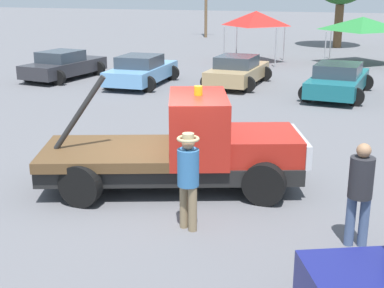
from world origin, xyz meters
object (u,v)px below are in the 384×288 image
Objects in this scene: parked_car_teal at (338,80)px; tow_truck at (186,148)px; person_near_truck at (360,188)px; parked_car_tan at (237,71)px; parked_car_skyblue at (141,71)px; person_at_hood at (188,174)px; canopy_tent_green at (363,24)px; canopy_tent_red at (256,18)px; parked_car_charcoal at (64,65)px.

tow_truck is at bearing 172.86° from parked_car_teal.
person_near_truck is 15.18m from parked_car_tan.
parked_car_skyblue is 0.93× the size of parked_car_teal.
person_near_truck is 2.95m from person_at_hood.
person_at_hood is 0.50× the size of canopy_tent_green.
person_at_hood is 13.52m from parked_car_teal.
person_near_truck is 13.16m from parked_car_teal.
canopy_tent_red reaches higher than person_near_truck.
canopy_tent_red is (-3.42, 21.85, 1.40)m from person_at_hood.
parked_car_charcoal is 16.33m from canopy_tent_green.
parked_car_tan is at bearing -74.79° from parked_car_skyblue.
parked_car_skyblue is (4.14, -0.33, 0.00)m from parked_car_charcoal.
parked_car_skyblue is (-5.96, 11.23, -0.25)m from tow_truck.
person_near_truck is at bearing -126.53° from parked_car_charcoal.
tow_truck is 12.60m from parked_car_tan.
canopy_tent_green is at bearing -26.94° from parked_car_tan.
tow_truck is 1.35× the size of parked_car_tan.
parked_car_tan is 7.69m from canopy_tent_red.
parked_car_skyblue is 1.03× the size of parked_car_tan.
tow_truck reaches higher than person_near_truck.
tow_truck is 1.30× the size of parked_car_skyblue.
canopy_tent_green is at bearing 18.07° from person_at_hood.
person_at_hood is 22.16m from canopy_tent_red.
parked_car_teal is (4.37, -1.02, 0.00)m from parked_car_tan.
canopy_tent_green is (3.05, 21.11, 1.33)m from tow_truck.
canopy_tent_green is (4.93, 8.66, 1.59)m from parked_car_tan.
parked_car_charcoal is 11.30m from canopy_tent_red.
canopy_tent_red reaches higher than parked_car_teal.
canopy_tent_green is (13.15, 9.55, 1.59)m from parked_car_charcoal.
parked_car_charcoal is at bearing -131.70° from canopy_tent_red.
tow_truck reaches higher than parked_car_charcoal.
parked_car_teal is 1.68× the size of canopy_tent_red.
parked_car_tan is 4.49m from parked_car_teal.
parked_car_teal is at bearing -58.52° from canopy_tent_red.
parked_car_tan is at bearing 81.98° from parked_car_teal.
parked_car_teal is at bearing 58.00° from tow_truck.
parked_car_charcoal is at bearing 83.93° from parked_car_skyblue.
person_near_truck is 0.37× the size of parked_car_teal.
parked_car_tan is at bearing 34.09° from person_at_hood.
tow_truck is 3.26× the size of person_near_truck.
tow_truck is 12.71m from parked_car_skyblue.
canopy_tent_red is (-2.69, 19.88, 1.57)m from tow_truck.
tow_truck is 21.37m from canopy_tent_green.
tow_truck is 15.35m from parked_car_charcoal.
parked_car_tan and parked_car_teal have the same top height.
person_at_hood is (-2.94, -0.30, 0.02)m from person_near_truck.
parked_car_teal is 1.37× the size of canopy_tent_green.
person_at_hood reaches higher than parked_car_tan.
parked_car_skyblue is at bearing -87.22° from parked_car_charcoal.
parked_car_skyblue is at bearing 98.23° from tow_truck.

